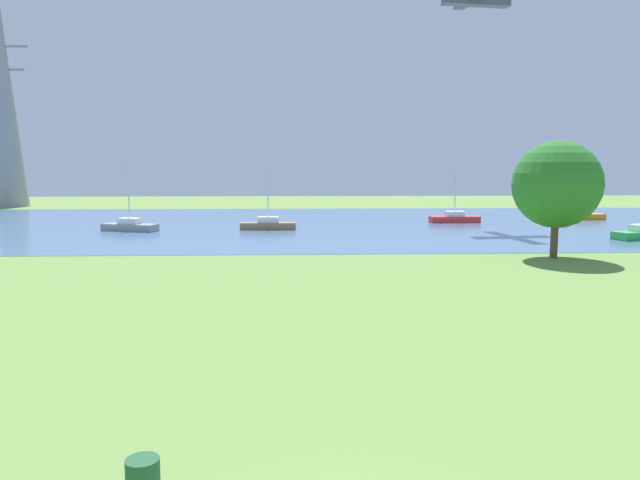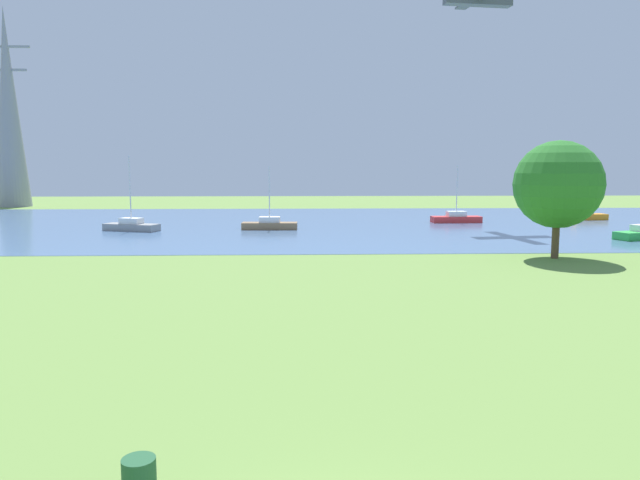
{
  "view_description": "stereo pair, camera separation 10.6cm",
  "coord_description": "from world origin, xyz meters",
  "px_view_note": "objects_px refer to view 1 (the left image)",
  "views": [
    {
      "loc": [
        -0.67,
        -7.04,
        5.57
      ],
      "look_at": [
        0.31,
        17.16,
        2.54
      ],
      "focal_mm": 33.54,
      "sensor_mm": 36.0,
      "label": 1
    },
    {
      "loc": [
        -0.56,
        -7.04,
        5.57
      ],
      "look_at": [
        0.31,
        17.16,
        2.54
      ],
      "focal_mm": 33.54,
      "sensor_mm": 36.0,
      "label": 2
    }
  ],
  "objects_px": {
    "sailboat_orange": "(581,215)",
    "electricity_pylon": "(6,108)",
    "sailboat_gray": "(130,226)",
    "sailboat_brown": "(268,224)",
    "sailboat_red": "(454,218)",
    "tree_west_near": "(557,185)"
  },
  "relations": [
    {
      "from": "sailboat_orange",
      "to": "electricity_pylon",
      "type": "height_order",
      "value": "electricity_pylon"
    },
    {
      "from": "sailboat_red",
      "to": "electricity_pylon",
      "type": "height_order",
      "value": "electricity_pylon"
    },
    {
      "from": "sailboat_gray",
      "to": "sailboat_red",
      "type": "height_order",
      "value": "sailboat_gray"
    },
    {
      "from": "sailboat_gray",
      "to": "tree_west_near",
      "type": "bearing_deg",
      "value": -28.47
    },
    {
      "from": "sailboat_gray",
      "to": "tree_west_near",
      "type": "distance_m",
      "value": 34.07
    },
    {
      "from": "sailboat_orange",
      "to": "sailboat_brown",
      "type": "height_order",
      "value": "sailboat_orange"
    },
    {
      "from": "sailboat_red",
      "to": "electricity_pylon",
      "type": "relative_size",
      "value": 0.21
    },
    {
      "from": "sailboat_brown",
      "to": "sailboat_gray",
      "type": "height_order",
      "value": "sailboat_gray"
    },
    {
      "from": "sailboat_orange",
      "to": "sailboat_red",
      "type": "bearing_deg",
      "value": -170.07
    },
    {
      "from": "sailboat_orange",
      "to": "tree_west_near",
      "type": "distance_m",
      "value": 28.78
    },
    {
      "from": "sailboat_brown",
      "to": "sailboat_red",
      "type": "bearing_deg",
      "value": 17.53
    },
    {
      "from": "sailboat_gray",
      "to": "sailboat_red",
      "type": "bearing_deg",
      "value": 12.26
    },
    {
      "from": "sailboat_orange",
      "to": "tree_west_near",
      "type": "relative_size",
      "value": 1.03
    },
    {
      "from": "tree_west_near",
      "to": "electricity_pylon",
      "type": "xyz_separation_m",
      "value": [
        -54.17,
        47.75,
        8.81
      ]
    },
    {
      "from": "sailboat_red",
      "to": "sailboat_brown",
      "type": "bearing_deg",
      "value": -162.47
    },
    {
      "from": "sailboat_orange",
      "to": "sailboat_brown",
      "type": "distance_m",
      "value": 32.73
    },
    {
      "from": "sailboat_orange",
      "to": "sailboat_red",
      "type": "distance_m",
      "value": 13.98
    },
    {
      "from": "sailboat_orange",
      "to": "electricity_pylon",
      "type": "bearing_deg",
      "value": 161.47
    },
    {
      "from": "sailboat_gray",
      "to": "tree_west_near",
      "type": "relative_size",
      "value": 0.9
    },
    {
      "from": "sailboat_orange",
      "to": "sailboat_gray",
      "type": "height_order",
      "value": "sailboat_orange"
    },
    {
      "from": "tree_west_near",
      "to": "sailboat_gray",
      "type": "bearing_deg",
      "value": 151.53
    },
    {
      "from": "electricity_pylon",
      "to": "tree_west_near",
      "type": "bearing_deg",
      "value": -41.4
    }
  ]
}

